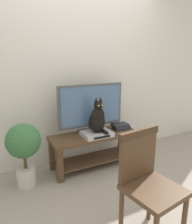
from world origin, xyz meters
The scene contains 9 objects.
ground_plane centered at (0.00, 0.00, 0.00)m, with size 12.00×12.00×0.00m, color gray.
back_wall centered at (0.00, 0.93, 1.40)m, with size 7.00×0.12×2.80m, color silver.
tv_stand centered at (0.07, 0.50, 0.32)m, with size 1.20×0.43×0.47m.
tv centered at (0.07, 0.59, 0.82)m, with size 0.92×0.20×0.66m.
media_box centered at (0.06, 0.42, 0.50)m, with size 0.38×0.29×0.06m.
cat centered at (0.07, 0.41, 0.70)m, with size 0.21×0.28×0.46m.
wooden_chair centered at (-0.10, -0.76, 0.54)m, with size 0.46×0.46×0.92m.
book_stack centered at (0.50, 0.52, 0.51)m, with size 0.26×0.20×0.08m.
potted_plant centered at (-0.86, 0.44, 0.49)m, with size 0.39×0.39×0.76m.
Camera 1 is at (-1.16, -1.92, 1.47)m, focal length 34.28 mm.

